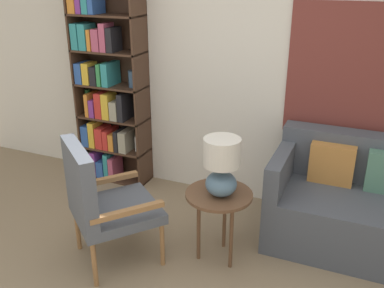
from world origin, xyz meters
name	(u,v)px	position (x,y,z in m)	size (l,w,h in m)	color
wall_back	(248,62)	(0.05, 2.03, 1.35)	(6.40, 0.08, 2.70)	silver
bookshelf	(106,91)	(-1.39, 1.84, 0.98)	(0.73, 0.30, 2.08)	#422B1E
armchair	(99,198)	(-0.63, 0.56, 0.57)	(0.84, 0.84, 1.00)	olive
couch	(384,211)	(1.35, 1.59, 0.34)	(1.77, 0.83, 0.88)	#474C56
side_table	(219,201)	(0.17, 0.95, 0.51)	(0.51, 0.51, 0.58)	brown
table_lamp	(222,165)	(0.19, 0.93, 0.82)	(0.27, 0.27, 0.45)	slate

